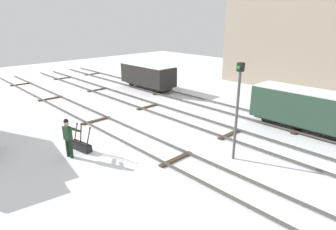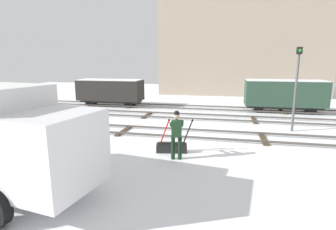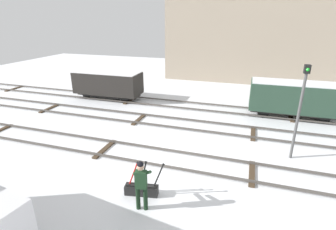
{
  "view_description": "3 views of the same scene",
  "coord_description": "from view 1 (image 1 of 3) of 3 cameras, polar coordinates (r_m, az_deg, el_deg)",
  "views": [
    {
      "loc": [
        11.57,
        -8.17,
        6.1
      ],
      "look_at": [
        0.38,
        2.49,
        0.78
      ],
      "focal_mm": 30.24,
      "sensor_mm": 36.0,
      "label": 1
    },
    {
      "loc": [
        1.63,
        -12.64,
        3.63
      ],
      "look_at": [
        -1.18,
        0.33,
        0.94
      ],
      "focal_mm": 28.01,
      "sensor_mm": 36.0,
      "label": 2
    },
    {
      "loc": [
        2.98,
        -9.9,
        6.2
      ],
      "look_at": [
        -1.08,
        2.74,
        1.15
      ],
      "focal_mm": 27.52,
      "sensor_mm": 36.0,
      "label": 3
    }
  ],
  "objects": [
    {
      "name": "rail_worker",
      "position": [
        13.58,
        -19.47,
        -3.89
      ],
      "size": [
        0.63,
        0.72,
        1.88
      ],
      "rotation": [
        0.0,
        0.0,
        0.18
      ],
      "color": "black",
      "rests_on": "ground_plane"
    },
    {
      "name": "switch_lever_frame",
      "position": [
        14.42,
        -17.13,
        -5.88
      ],
      "size": [
        1.5,
        0.58,
        1.43
      ],
      "rotation": [
        0.0,
        0.0,
        0.18
      ],
      "color": "black",
      "rests_on": "ground_plane"
    },
    {
      "name": "signal_post",
      "position": [
        12.48,
        13.85,
        2.3
      ],
      "size": [
        0.24,
        0.32,
        4.37
      ],
      "color": "#4C4C4C",
      "rests_on": "ground_plane"
    },
    {
      "name": "freight_car_far_end",
      "position": [
        17.53,
        25.66,
        1.36
      ],
      "size": [
        5.54,
        1.98,
        2.35
      ],
      "rotation": [
        0.0,
        0.0,
        0.01
      ],
      "color": "#2D2B28",
      "rests_on": "ground_plane"
    },
    {
      "name": "ground_plane",
      "position": [
        15.43,
        -7.71,
        -4.5
      ],
      "size": [
        60.0,
        60.0,
        0.0
      ],
      "primitive_type": "plane",
      "color": "white"
    },
    {
      "name": "apartment_building",
      "position": [
        28.58,
        30.71,
        15.93
      ],
      "size": [
        18.19,
        6.35,
        11.66
      ],
      "color": "gray",
      "rests_on": "ground_plane"
    },
    {
      "name": "freight_car_mid_siding",
      "position": [
        25.45,
        -4.09,
        8.02
      ],
      "size": [
        5.33,
        2.06,
        2.21
      ],
      "rotation": [
        0.0,
        0.0,
        0.01
      ],
      "color": "#2D2B28",
      "rests_on": "ground_plane"
    },
    {
      "name": "track_siding_near",
      "position": [
        17.98,
        3.14,
        -0.53
      ],
      "size": [
        44.0,
        1.94,
        0.18
      ],
      "color": "#4C4742",
      "rests_on": "ground_plane"
    },
    {
      "name": "track_main_line",
      "position": [
        15.38,
        -7.73,
        -4.14
      ],
      "size": [
        44.0,
        1.94,
        0.18
      ],
      "color": "#4C4742",
      "rests_on": "ground_plane"
    },
    {
      "name": "track_siding_far",
      "position": [
        20.55,
        9.88,
        1.75
      ],
      "size": [
        44.0,
        1.94,
        0.18
      ],
      "color": "#4C4742",
      "rests_on": "ground_plane"
    }
  ]
}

